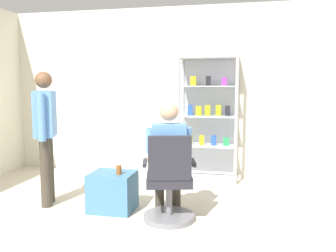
% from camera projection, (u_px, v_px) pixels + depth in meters
% --- Properties ---
extents(back_wall, '(6.00, 0.10, 2.70)m').
position_uv_depth(back_wall, '(186.00, 92.00, 5.66)').
color(back_wall, silver).
rests_on(back_wall, ground).
extents(display_cabinet_main, '(0.90, 0.45, 1.90)m').
position_uv_depth(display_cabinet_main, '(208.00, 118.00, 5.39)').
color(display_cabinet_main, '#B7B7BC').
rests_on(display_cabinet_main, ground).
extents(office_chair, '(0.62, 0.59, 0.96)m').
position_uv_depth(office_chair, '(169.00, 186.00, 3.74)').
color(office_chair, slate).
rests_on(office_chair, ground).
extents(seated_shopkeeper, '(0.55, 0.62, 1.29)m').
position_uv_depth(seated_shopkeeper, '(169.00, 154.00, 3.87)').
color(seated_shopkeeper, '#3F382D').
rests_on(seated_shopkeeper, ground).
extents(storage_crate, '(0.51, 0.44, 0.45)m').
position_uv_depth(storage_crate, '(113.00, 191.00, 4.12)').
color(storage_crate, teal).
rests_on(storage_crate, ground).
extents(tea_glass, '(0.06, 0.06, 0.11)m').
position_uv_depth(tea_glass, '(119.00, 170.00, 4.01)').
color(tea_glass, brown).
rests_on(tea_glass, storage_crate).
extents(standing_customer, '(0.34, 0.49, 1.63)m').
position_uv_depth(standing_customer, '(46.00, 130.00, 4.24)').
color(standing_customer, '#3F382D').
rests_on(standing_customer, ground).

